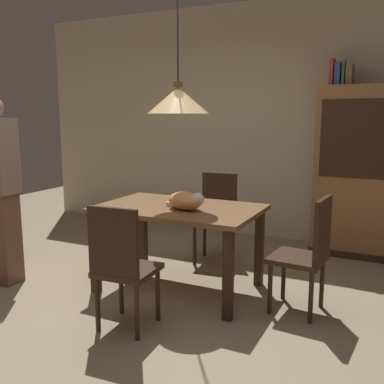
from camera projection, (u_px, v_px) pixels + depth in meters
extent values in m
plane|color=#998466|center=(150.00, 315.00, 3.40)|extent=(10.00, 10.00, 0.00)
cube|color=beige|center=(258.00, 122.00, 5.50)|extent=(6.40, 0.10, 2.90)
cube|color=brown|center=(179.00, 209.00, 3.82)|extent=(1.40, 0.90, 0.04)
cube|color=#382316|center=(95.00, 253.00, 3.81)|extent=(0.07, 0.07, 0.71)
cube|color=#382316|center=(228.00, 275.00, 3.28)|extent=(0.07, 0.07, 0.71)
cube|color=#382316|center=(143.00, 232.00, 4.50)|extent=(0.07, 0.07, 0.71)
cube|color=#382316|center=(259.00, 247.00, 3.97)|extent=(0.07, 0.07, 0.71)
cube|color=#382316|center=(128.00, 270.00, 3.17)|extent=(0.42, 0.42, 0.04)
cube|color=#322014|center=(113.00, 242.00, 2.96)|extent=(0.38, 0.06, 0.48)
cylinder|color=#382316|center=(158.00, 295.00, 3.29)|extent=(0.04, 0.04, 0.41)
cylinder|color=#382316|center=(121.00, 288.00, 3.41)|extent=(0.04, 0.04, 0.41)
cylinder|color=#382316|center=(137.00, 312.00, 3.00)|extent=(0.04, 0.04, 0.41)
cylinder|color=#382316|center=(98.00, 305.00, 3.12)|extent=(0.04, 0.04, 0.41)
cube|color=#382316|center=(214.00, 222.00, 4.58)|extent=(0.44, 0.44, 0.04)
cube|color=#322014|center=(219.00, 195.00, 4.70)|extent=(0.38, 0.07, 0.48)
cylinder|color=#382316|center=(195.00, 246.00, 4.53)|extent=(0.04, 0.04, 0.41)
cylinder|color=#382316|center=(224.00, 249.00, 4.42)|extent=(0.04, 0.04, 0.41)
cylinder|color=#382316|center=(205.00, 238.00, 4.82)|extent=(0.04, 0.04, 0.41)
cylinder|color=#382316|center=(233.00, 240.00, 4.71)|extent=(0.04, 0.04, 0.41)
cube|color=#382316|center=(298.00, 259.00, 3.42)|extent=(0.43, 0.43, 0.04)
cube|color=#322014|center=(322.00, 229.00, 3.29)|extent=(0.07, 0.38, 0.48)
cylinder|color=#382316|center=(284.00, 276.00, 3.68)|extent=(0.04, 0.04, 0.41)
cylinder|color=#382316|center=(270.00, 289.00, 3.41)|extent=(0.04, 0.04, 0.41)
cylinder|color=#382316|center=(322.00, 283.00, 3.52)|extent=(0.04, 0.04, 0.41)
cylinder|color=#382316|center=(311.00, 297.00, 3.25)|extent=(0.04, 0.04, 0.41)
ellipsoid|color=#E59951|center=(185.00, 201.00, 3.69)|extent=(0.40, 0.33, 0.15)
sphere|color=white|center=(198.00, 199.00, 3.61)|extent=(0.11, 0.11, 0.11)
cylinder|color=white|center=(176.00, 204.00, 3.80)|extent=(0.18, 0.04, 0.04)
cone|color=#E5B775|center=(178.00, 100.00, 3.66)|extent=(0.52, 0.52, 0.22)
cylinder|color=#513D23|center=(178.00, 84.00, 3.64)|extent=(0.08, 0.08, 0.04)
cylinder|color=black|center=(178.00, 16.00, 3.55)|extent=(0.01, 0.01, 1.04)
cube|color=olive|center=(368.00, 173.00, 4.72)|extent=(1.10, 0.44, 1.85)
cube|color=#382316|center=(369.00, 139.00, 4.45)|extent=(0.97, 0.01, 0.81)
cube|color=#382316|center=(363.00, 251.00, 4.87)|extent=(1.12, 0.45, 0.08)
cube|color=#B73833|center=(332.00, 73.00, 4.72)|extent=(0.04, 0.22, 0.28)
cube|color=#384C93|center=(338.00, 74.00, 4.69)|extent=(0.06, 0.24, 0.24)
cube|color=#427A4C|center=(344.00, 73.00, 4.67)|extent=(0.03, 0.20, 0.26)
cube|color=brown|center=(350.00, 75.00, 4.65)|extent=(0.06, 0.24, 0.22)
cube|color=brown|center=(2.00, 238.00, 4.03)|extent=(0.30, 0.20, 0.84)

